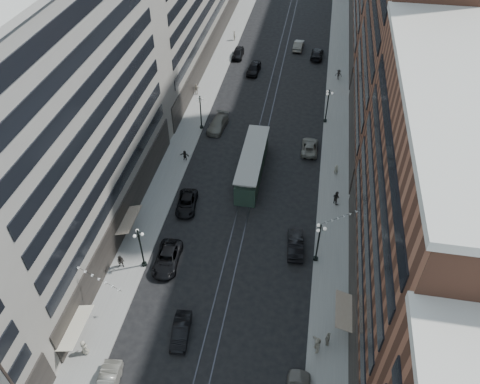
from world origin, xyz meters
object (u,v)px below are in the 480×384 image
Objects in this scene: streetcar at (252,165)px; car_8 at (218,124)px; car_2 at (167,259)px; pedestrian_5 at (185,155)px; pedestrian_1 at (84,347)px; pedestrian_9 at (339,75)px; pedestrian_6 at (196,89)px; car_9 at (238,53)px; car_10 at (295,244)px; pedestrian_extra_0 at (234,35)px; pedestrian_2 at (121,262)px; car_13 at (254,68)px; lamppost_sw_far at (141,247)px; pedestrian_7 at (336,197)px; lamppost_se_far at (318,241)px; lamppost_sw_mid at (201,111)px; pedestrian_extra_1 at (317,345)px; lamppost_se_mid at (327,105)px; car_14 at (299,45)px; car_7 at (187,203)px; car_11 at (310,147)px; car_5 at (181,331)px; pedestrian_8 at (336,169)px; pedestrian_4 at (328,339)px; car_12 at (317,54)px.

car_8 is (-6.80, 10.00, -0.87)m from streetcar.
pedestrian_5 is (-2.86, 18.20, 0.13)m from car_2.
pedestrian_9 is (22.12, 56.78, 0.01)m from pedestrian_1.
car_9 is at bearing -124.77° from pedestrian_6.
car_10 is at bearing -52.40° from car_8.
car_2 is 2.84× the size of pedestrian_extra_0.
pedestrian_2 reaches higher than car_13.
lamppost_sw_far reaches higher than streetcar.
car_8 is at bearing 7.00° from pedestrian_7.
lamppost_se_far is 1.02× the size of car_8.
lamppost_sw_far reaches higher than pedestrian_5.
lamppost_sw_mid is at bearing 89.44° from pedestrian_6.
streetcar is 30.55m from pedestrian_1.
pedestrian_extra_1 is (21.38, -6.33, 0.10)m from pedestrian_2.
lamppost_se_far is 1.10× the size of car_13.
car_14 is at bearing 103.75° from lamppost_se_mid.
car_14 is (-6.15, 25.15, -2.29)m from lamppost_se_mid.
car_7 is 2.66× the size of pedestrian_extra_1.
pedestrian_extra_1 is (2.58, -31.20, 0.41)m from car_11.
pedestrian_5 is at bearing -121.26° from pedestrian_9.
car_10 is 1.00× the size of car_11.
car_2 is 3.06× the size of pedestrian_1.
pedestrian_8 reaches higher than car_5.
lamppost_sw_far is 2.89× the size of pedestrian_6.
lamppost_sw_far and lamppost_sw_mid have the same top height.
lamppost_se_far is 1.26× the size of car_5.
lamppost_sw_mid is 3.06× the size of pedestrian_1.
car_2 is 3.45× the size of pedestrian_8.
pedestrian_6 is (-23.15, 42.84, 0.05)m from pedestrian_4.
pedestrian_2 is 30.16m from pedestrian_8.
lamppost_sw_far is 1.03× the size of car_12.
pedestrian_7 is (23.51, -23.05, -0.02)m from pedestrian_6.
lamppost_sw_mid is at bearing 90.65° from car_7.
pedestrian_7 is at bearing 92.53° from pedestrian_8.
pedestrian_7 is (20.35, 13.63, -2.01)m from lamppost_sw_far.
car_5 reaches higher than car_11.
car_12 is at bearing 40.14° from car_13.
lamppost_sw_far is 36.91m from lamppost_se_mid.
pedestrian_1 is at bearing -111.52° from streetcar.
pedestrian_extra_1 reaches higher than car_9.
pedestrian_8 is (-0.11, 5.73, -0.14)m from pedestrian_7.
pedestrian_7 is 1.00× the size of pedestrian_extra_1.
pedestrian_4 reaches higher than car_12.
car_10 is at bearing 102.77° from pedestrian_6.
car_13 is at bearing 78.75° from car_7.
pedestrian_extra_1 is at bearing -73.62° from car_9.
lamppost_sw_far is 20.38m from pedestrian_extra_1.
pedestrian_9 is at bearing 6.16° from pedestrian_4.
lamppost_se_mid is 16.77m from car_8.
lamppost_sw_mid is 3.02× the size of pedestrian_9.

